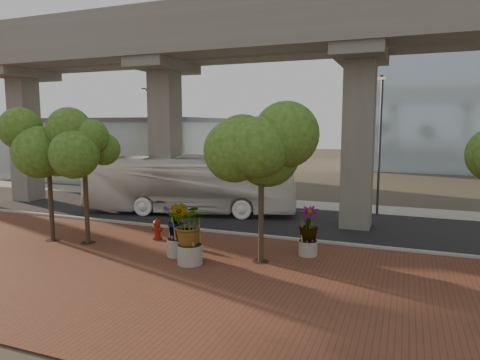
% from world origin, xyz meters
% --- Properties ---
extents(ground, '(160.00, 160.00, 0.00)m').
position_xyz_m(ground, '(0.00, 0.00, 0.00)').
color(ground, '#3A362A').
rests_on(ground, ground).
extents(brick_plaza, '(70.00, 13.00, 0.06)m').
position_xyz_m(brick_plaza, '(0.00, -8.00, 0.03)').
color(brick_plaza, brown).
rests_on(brick_plaza, ground).
extents(asphalt_road, '(90.00, 8.00, 0.04)m').
position_xyz_m(asphalt_road, '(0.00, 2.00, 0.02)').
color(asphalt_road, black).
rests_on(asphalt_road, ground).
extents(curb_strip, '(70.00, 0.25, 0.16)m').
position_xyz_m(curb_strip, '(0.00, -2.00, 0.08)').
color(curb_strip, '#A09D95').
rests_on(curb_strip, ground).
extents(far_sidewalk, '(90.00, 3.00, 0.06)m').
position_xyz_m(far_sidewalk, '(0.00, 7.50, 0.03)').
color(far_sidewalk, '#A09D95').
rests_on(far_sidewalk, ground).
extents(transit_viaduct, '(72.00, 5.60, 12.40)m').
position_xyz_m(transit_viaduct, '(0.00, 2.00, 7.29)').
color(transit_viaduct, gray).
rests_on(transit_viaduct, ground).
extents(station_pavilion, '(23.00, 13.00, 6.30)m').
position_xyz_m(station_pavilion, '(-20.00, 16.00, 3.22)').
color(station_pavilion, '#A2B6B9').
rests_on(station_pavilion, ground).
extents(transit_bus, '(13.87, 6.03, 3.76)m').
position_xyz_m(transit_bus, '(-4.34, 2.10, 1.88)').
color(transit_bus, white).
rests_on(transit_bus, ground).
extents(fire_hydrant, '(0.52, 0.47, 1.04)m').
position_xyz_m(fire_hydrant, '(-2.77, -4.33, 0.56)').
color(fire_hydrant, maroon).
rests_on(fire_hydrant, ground).
extents(planter_front, '(2.26, 2.26, 2.48)m').
position_xyz_m(planter_front, '(0.50, -7.06, 1.57)').
color(planter_front, '#A8A498').
rests_on(planter_front, ground).
extents(planter_right, '(1.99, 1.99, 2.13)m').
position_xyz_m(planter_right, '(4.70, -4.21, 1.35)').
color(planter_right, '#ACA79C').
rests_on(planter_right, ground).
extents(planter_left, '(2.13, 2.13, 2.34)m').
position_xyz_m(planter_left, '(-0.50, -6.26, 1.48)').
color(planter_left, '#A4A094').
rests_on(planter_left, ground).
extents(street_tree_far_west, '(3.93, 3.93, 6.38)m').
position_xyz_m(street_tree_far_west, '(-7.43, -6.31, 4.63)').
color(street_tree_far_west, '#413625').
rests_on(street_tree_far_west, ground).
extents(street_tree_near_west, '(3.50, 3.50, 6.27)m').
position_xyz_m(street_tree_near_west, '(-5.50, -6.07, 4.71)').
color(street_tree_near_west, '#413625').
rests_on(street_tree_near_west, ground).
extents(street_tree_near_east, '(4.16, 4.16, 6.48)m').
position_xyz_m(street_tree_near_east, '(3.08, -5.75, 4.63)').
color(street_tree_near_east, '#413625').
rests_on(street_tree_near_east, ground).
extents(streetlamp_west, '(0.41, 1.21, 8.34)m').
position_xyz_m(streetlamp_west, '(-10.13, 6.61, 4.87)').
color(streetlamp_west, '#333338').
rests_on(streetlamp_west, ground).
extents(streetlamp_east, '(0.42, 1.23, 8.49)m').
position_xyz_m(streetlamp_east, '(6.90, 5.76, 4.95)').
color(streetlamp_east, '#333339').
rests_on(streetlamp_east, ground).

